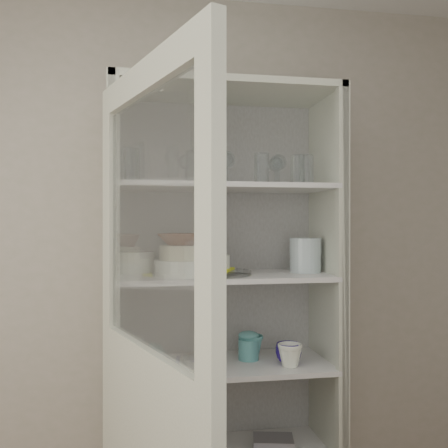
# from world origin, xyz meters

# --- Properties ---
(wall_back) EXTENTS (3.60, 0.02, 2.60)m
(wall_back) POSITION_xyz_m (0.00, 1.50, 1.30)
(wall_back) COLOR #A59F8B
(wall_back) RESTS_ON ground
(pantry_cabinet) EXTENTS (1.00, 0.45, 2.10)m
(pantry_cabinet) POSITION_xyz_m (0.20, 1.34, 0.94)
(pantry_cabinet) COLOR #B8B9A0
(pantry_cabinet) RESTS_ON floor
(cupboard_door) EXTENTS (0.34, 0.86, 2.00)m
(cupboard_door) POSITION_xyz_m (-0.15, 0.63, 0.87)
(cupboard_door) COLOR #B8B9A0
(cupboard_door) RESTS_ON floor
(tumbler_0) EXTENTS (0.08, 0.08, 0.14)m
(tumbler_0) POSITION_xyz_m (-0.21, 1.14, 1.73)
(tumbler_0) COLOR silver
(tumbler_0) RESTS_ON shelf_glass
(tumbler_1) EXTENTS (0.09, 0.09, 0.13)m
(tumbler_1) POSITION_xyz_m (-0.21, 1.13, 1.73)
(tumbler_1) COLOR silver
(tumbler_1) RESTS_ON shelf_glass
(tumbler_2) EXTENTS (0.09, 0.09, 0.15)m
(tumbler_2) POSITION_xyz_m (0.09, 1.14, 1.73)
(tumbler_2) COLOR silver
(tumbler_2) RESTS_ON shelf_glass
(tumbler_3) EXTENTS (0.08, 0.08, 0.14)m
(tumbler_3) POSITION_xyz_m (0.09, 1.16, 1.73)
(tumbler_3) COLOR silver
(tumbler_3) RESTS_ON shelf_glass
(tumbler_4) EXTENTS (0.07, 0.07, 0.13)m
(tumbler_4) POSITION_xyz_m (0.34, 1.13, 1.73)
(tumbler_4) COLOR silver
(tumbler_4) RESTS_ON shelf_glass
(tumbler_5) EXTENTS (0.09, 0.09, 0.13)m
(tumbler_5) POSITION_xyz_m (0.55, 1.16, 1.73)
(tumbler_5) COLOR silver
(tumbler_5) RESTS_ON shelf_glass
(tumbler_6) EXTENTS (0.07, 0.07, 0.13)m
(tumbler_6) POSITION_xyz_m (0.51, 1.15, 1.72)
(tumbler_6) COLOR silver
(tumbler_6) RESTS_ON shelf_glass
(tumbler_7) EXTENTS (0.08, 0.08, 0.15)m
(tumbler_7) POSITION_xyz_m (-0.21, 1.28, 1.73)
(tumbler_7) COLOR silver
(tumbler_7) RESTS_ON shelf_glass
(tumbler_8) EXTENTS (0.09, 0.09, 0.15)m
(tumbler_8) POSITION_xyz_m (0.07, 1.27, 1.74)
(tumbler_8) COLOR silver
(tumbler_8) RESTS_ON shelf_glass
(tumbler_9) EXTENTS (0.09, 0.09, 0.14)m
(tumbler_9) POSITION_xyz_m (0.13, 1.28, 1.73)
(tumbler_9) COLOR silver
(tumbler_9) RESTS_ON shelf_glass
(goblet_0) EXTENTS (0.07, 0.07, 0.16)m
(goblet_0) POSITION_xyz_m (0.04, 1.36, 1.74)
(goblet_0) COLOR silver
(goblet_0) RESTS_ON shelf_glass
(goblet_1) EXTENTS (0.09, 0.09, 0.19)m
(goblet_1) POSITION_xyz_m (0.23, 1.40, 1.76)
(goblet_1) COLOR silver
(goblet_1) RESTS_ON shelf_glass
(goblet_2) EXTENTS (0.07, 0.07, 0.16)m
(goblet_2) POSITION_xyz_m (0.47, 1.38, 1.74)
(goblet_2) COLOR silver
(goblet_2) RESTS_ON shelf_glass
(goblet_3) EXTENTS (0.08, 0.08, 0.17)m
(goblet_3) POSITION_xyz_m (0.48, 1.37, 1.75)
(goblet_3) COLOR silver
(goblet_3) RESTS_ON shelf_glass
(plate_stack_front) EXTENTS (0.25, 0.25, 0.07)m
(plate_stack_front) POSITION_xyz_m (0.01, 1.22, 1.30)
(plate_stack_front) COLOR white
(plate_stack_front) RESTS_ON shelf_plates
(plate_stack_back) EXTENTS (0.19, 0.19, 0.10)m
(plate_stack_back) POSITION_xyz_m (-0.20, 1.40, 1.31)
(plate_stack_back) COLOR white
(plate_stack_back) RESTS_ON shelf_plates
(cream_bowl) EXTENTS (0.26, 0.26, 0.06)m
(cream_bowl) POSITION_xyz_m (0.01, 1.22, 1.36)
(cream_bowl) COLOR beige
(cream_bowl) RESTS_ON plate_stack_front
(terracotta_bowl) EXTENTS (0.27, 0.27, 0.05)m
(terracotta_bowl) POSITION_xyz_m (0.01, 1.22, 1.42)
(terracotta_bowl) COLOR brown
(terracotta_bowl) RESTS_ON cream_bowl
(glass_platter) EXTENTS (0.39, 0.39, 0.02)m
(glass_platter) POSITION_xyz_m (0.15, 1.24, 1.27)
(glass_platter) COLOR silver
(glass_platter) RESTS_ON shelf_plates
(yellow_trivet) EXTENTS (0.20, 0.20, 0.01)m
(yellow_trivet) POSITION_xyz_m (0.15, 1.24, 1.28)
(yellow_trivet) COLOR yellow
(yellow_trivet) RESTS_ON glass_platter
(white_ramekin) EXTENTS (0.14, 0.14, 0.06)m
(white_ramekin) POSITION_xyz_m (0.15, 1.24, 1.32)
(white_ramekin) COLOR white
(white_ramekin) RESTS_ON yellow_trivet
(grey_bowl_stack) EXTENTS (0.14, 0.14, 0.16)m
(grey_bowl_stack) POSITION_xyz_m (0.58, 1.27, 1.34)
(grey_bowl_stack) COLOR #B1C0C2
(grey_bowl_stack) RESTS_ON shelf_plates
(mug_blue) EXTENTS (0.12, 0.12, 0.09)m
(mug_blue) POSITION_xyz_m (0.48, 1.21, 0.91)
(mug_blue) COLOR navy
(mug_blue) RESTS_ON shelf_mugs
(mug_teal) EXTENTS (0.13, 0.13, 0.11)m
(mug_teal) POSITION_xyz_m (0.33, 1.32, 0.91)
(mug_teal) COLOR teal
(mug_teal) RESTS_ON shelf_mugs
(mug_white) EXTENTS (0.14, 0.14, 0.10)m
(mug_white) POSITION_xyz_m (0.47, 1.16, 0.91)
(mug_white) COLOR white
(mug_white) RESTS_ON shelf_mugs
(teal_jar) EXTENTS (0.09, 0.09, 0.11)m
(teal_jar) POSITION_xyz_m (0.32, 1.30, 0.92)
(teal_jar) COLOR teal
(teal_jar) RESTS_ON shelf_mugs
(measuring_cups) EXTENTS (0.11, 0.11, 0.04)m
(measuring_cups) POSITION_xyz_m (0.06, 1.23, 0.88)
(measuring_cups) COLOR silver
(measuring_cups) RESTS_ON shelf_mugs
(white_canister) EXTENTS (0.13, 0.13, 0.12)m
(white_canister) POSITION_xyz_m (-0.21, 1.29, 0.92)
(white_canister) COLOR white
(white_canister) RESTS_ON shelf_mugs
(tin_box) EXTENTS (0.20, 0.16, 0.05)m
(tin_box) POSITION_xyz_m (0.42, 1.25, 0.49)
(tin_box) COLOR gray
(tin_box) RESTS_ON shelf_bot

